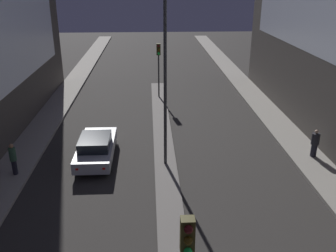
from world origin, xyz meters
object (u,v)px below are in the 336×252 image
(traffic_light_mid, at_px, (159,58))
(car_left_lane, at_px, (96,147))
(pedestrian_on_left_sidewalk, at_px, (13,158))
(street_lamp, at_px, (165,54))
(pedestrian_on_right_sidewalk, at_px, (315,143))

(traffic_light_mid, height_order, car_left_lane, traffic_light_mid)
(car_left_lane, distance_m, pedestrian_on_left_sidewalk, 4.19)
(street_lamp, height_order, car_left_lane, street_lamp)
(pedestrian_on_left_sidewalk, relative_size, pedestrian_on_right_sidewalk, 1.06)
(traffic_light_mid, xyz_separation_m, car_left_lane, (-3.73, -11.10, -2.56))
(traffic_light_mid, distance_m, pedestrian_on_right_sidewalk, 14.36)
(pedestrian_on_left_sidewalk, bearing_deg, pedestrian_on_right_sidewalk, 4.37)
(street_lamp, relative_size, pedestrian_on_left_sidewalk, 5.47)
(street_lamp, distance_m, car_left_lane, 6.42)
(car_left_lane, xyz_separation_m, pedestrian_on_right_sidewalk, (11.87, -0.49, 0.22))
(car_left_lane, height_order, pedestrian_on_left_sidewalk, pedestrian_on_left_sidewalk)
(traffic_light_mid, relative_size, pedestrian_on_right_sidewalk, 2.80)
(traffic_light_mid, relative_size, car_left_lane, 0.92)
(pedestrian_on_right_sidewalk, bearing_deg, traffic_light_mid, 125.08)
(street_lamp, relative_size, car_left_lane, 1.90)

